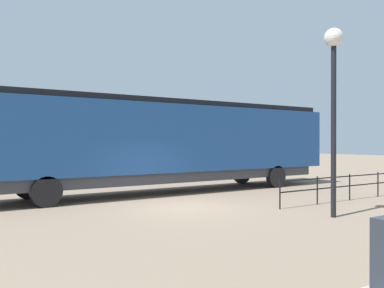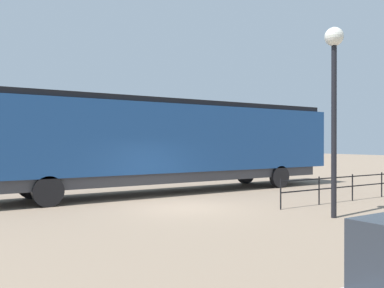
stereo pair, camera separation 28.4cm
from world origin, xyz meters
name	(u,v)px [view 1 (the left image)]	position (x,y,z in m)	size (l,w,h in m)	color
ground_plane	(181,207)	(0.00, 0.00, 0.00)	(120.00, 120.00, 0.00)	#84705B
locomotive	(178,141)	(-3.99, 2.38, 2.33)	(2.91, 17.76, 4.16)	navy
lamp_post	(334,77)	(4.24, 2.78, 4.29)	(0.57, 0.57, 5.77)	black
platform_fence	(364,182)	(2.25, 7.43, 0.68)	(0.05, 9.81, 1.04)	black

